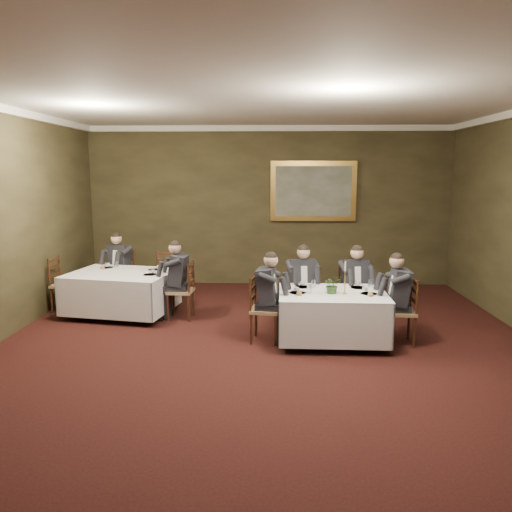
# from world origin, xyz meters

# --- Properties ---
(ground) EXTENTS (10.00, 10.00, 0.00)m
(ground) POSITION_xyz_m (0.00, 0.00, 0.00)
(ground) COLOR black
(ground) RESTS_ON ground
(ceiling) EXTENTS (8.00, 10.00, 0.10)m
(ceiling) POSITION_xyz_m (0.00, 0.00, 3.50)
(ceiling) COLOR silver
(ceiling) RESTS_ON back_wall
(back_wall) EXTENTS (8.00, 0.10, 3.50)m
(back_wall) POSITION_xyz_m (0.00, 5.00, 1.75)
(back_wall) COLOR #2D2716
(back_wall) RESTS_ON ground
(front_wall) EXTENTS (8.00, 0.10, 3.50)m
(front_wall) POSITION_xyz_m (0.00, -5.00, 1.75)
(front_wall) COLOR #2D2716
(front_wall) RESTS_ON ground
(crown_molding) EXTENTS (8.00, 10.00, 0.12)m
(crown_molding) POSITION_xyz_m (0.00, 0.00, 3.44)
(crown_molding) COLOR white
(crown_molding) RESTS_ON back_wall
(table_main) EXTENTS (1.62, 1.25, 0.67)m
(table_main) POSITION_xyz_m (0.96, 1.06, 0.45)
(table_main) COLOR black
(table_main) RESTS_ON ground
(table_second) EXTENTS (1.98, 1.64, 0.67)m
(table_second) POSITION_xyz_m (-2.60, 2.41, 0.45)
(table_second) COLOR black
(table_second) RESTS_ON ground
(chair_main_backleft) EXTENTS (0.52, 0.50, 1.00)m
(chair_main_backleft) POSITION_xyz_m (0.55, 1.89, 0.28)
(chair_main_backleft) COLOR olive
(chair_main_backleft) RESTS_ON ground
(diner_main_backleft) EXTENTS (0.49, 0.55, 1.35)m
(diner_main_backleft) POSITION_xyz_m (0.56, 1.88, 0.51)
(diner_main_backleft) COLOR black
(diner_main_backleft) RESTS_ON chair_main_backleft
(chair_main_backright) EXTENTS (0.52, 0.51, 1.00)m
(chair_main_backright) POSITION_xyz_m (1.40, 1.87, 0.28)
(chair_main_backright) COLOR olive
(chair_main_backright) RESTS_ON ground
(diner_main_backright) EXTENTS (0.50, 0.56, 1.35)m
(diner_main_backright) POSITION_xyz_m (1.41, 1.86, 0.51)
(diner_main_backright) COLOR black
(diner_main_backright) RESTS_ON chair_main_backright
(chair_main_endleft) EXTENTS (0.48, 0.50, 1.00)m
(chair_main_endleft) POSITION_xyz_m (-0.04, 1.09, 0.28)
(chair_main_endleft) COLOR olive
(chair_main_endleft) RESTS_ON ground
(diner_main_endleft) EXTENTS (0.53, 0.47, 1.35)m
(diner_main_endleft) POSITION_xyz_m (-0.03, 1.09, 0.51)
(diner_main_endleft) COLOR black
(diner_main_endleft) RESTS_ON chair_main_endleft
(chair_main_endright) EXTENTS (0.44, 0.46, 1.00)m
(chair_main_endright) POSITION_xyz_m (1.97, 1.04, 0.28)
(chair_main_endright) COLOR olive
(chair_main_endright) RESTS_ON ground
(diner_main_endright) EXTENTS (0.50, 0.43, 1.35)m
(diner_main_endright) POSITION_xyz_m (1.96, 1.04, 0.51)
(diner_main_endright) COLOR black
(diner_main_endright) RESTS_ON chair_main_endright
(chair_sec_backleft) EXTENTS (0.56, 0.55, 1.00)m
(chair_sec_backleft) POSITION_xyz_m (-2.90, 3.39, 0.28)
(chair_sec_backleft) COLOR olive
(chair_sec_backleft) RESTS_ON ground
(diner_sec_backleft) EXTENTS (0.55, 0.59, 1.35)m
(diner_sec_backleft) POSITION_xyz_m (-2.91, 3.38, 0.51)
(diner_sec_backleft) COLOR black
(diner_sec_backleft) RESTS_ON chair_sec_backleft
(chair_sec_backright) EXTENTS (0.46, 0.44, 1.00)m
(chair_sec_backright) POSITION_xyz_m (-1.97, 3.22, 0.28)
(chair_sec_backright) COLOR olive
(chair_sec_backright) RESTS_ON ground
(chair_sec_endright) EXTENTS (0.45, 0.47, 1.00)m
(chair_sec_endright) POSITION_xyz_m (-1.50, 2.22, 0.28)
(chair_sec_endright) COLOR olive
(chair_sec_endright) RESTS_ON ground
(diner_sec_endright) EXTENTS (0.50, 0.44, 1.35)m
(diner_sec_endright) POSITION_xyz_m (-1.51, 2.22, 0.51)
(diner_sec_endright) COLOR black
(diner_sec_endright) RESTS_ON chair_sec_endright
(chair_sec_endleft) EXTENTS (0.45, 0.46, 1.00)m
(chair_sec_endleft) POSITION_xyz_m (-3.70, 2.61, 0.28)
(chair_sec_endleft) COLOR olive
(chair_sec_endleft) RESTS_ON ground
(centerpiece) EXTENTS (0.33, 0.31, 0.29)m
(centerpiece) POSITION_xyz_m (0.95, 1.00, 0.91)
(centerpiece) COLOR #2D5926
(centerpiece) RESTS_ON table_main
(candlestick) EXTENTS (0.07, 0.07, 0.49)m
(candlestick) POSITION_xyz_m (1.13, 0.99, 0.95)
(candlestick) COLOR gold
(candlestick) RESTS_ON table_main
(place_setting_table_main) EXTENTS (0.33, 0.31, 0.14)m
(place_setting_table_main) POSITION_xyz_m (0.60, 1.43, 0.80)
(place_setting_table_main) COLOR white
(place_setting_table_main) RESTS_ON table_main
(place_setting_table_second) EXTENTS (0.33, 0.31, 0.14)m
(place_setting_table_second) POSITION_xyz_m (-2.95, 2.89, 0.80)
(place_setting_table_second) COLOR white
(place_setting_table_second) RESTS_ON table_second
(painting) EXTENTS (1.88, 0.09, 1.31)m
(painting) POSITION_xyz_m (0.96, 4.94, 2.09)
(painting) COLOR gold
(painting) RESTS_ON back_wall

